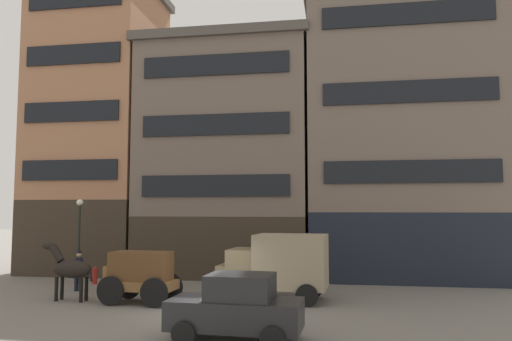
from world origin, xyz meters
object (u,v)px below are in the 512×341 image
cargo_wagon (140,273)px  pedestrian_officer (79,269)px  sedan_dark (237,307)px  draft_horse (70,268)px  fire_hydrant_curbside (95,275)px  streetlamp_curbside (79,229)px  delivery_truck_near (277,264)px

cargo_wagon → pedestrian_officer: cargo_wagon is taller
cargo_wagon → pedestrian_officer: (-3.77, 2.13, -0.17)m
cargo_wagon → sedan_dark: (4.77, -4.53, -0.23)m
draft_horse → sedan_dark: (7.72, -4.53, -0.36)m
sedan_dark → fire_hydrant_curbside: 12.32m
draft_horse → sedan_dark: 8.96m
draft_horse → cargo_wagon: bearing=-0.1°
streetlamp_curbside → draft_horse: bearing=-64.3°
sedan_dark → streetlamp_curbside: (-9.65, 8.54, 1.76)m
pedestrian_officer → streetlamp_curbside: 2.76m
streetlamp_curbside → sedan_dark: bearing=-41.5°
cargo_wagon → delivery_truck_near: size_ratio=0.67×
pedestrian_officer → draft_horse: bearing=-68.9°
cargo_wagon → fire_hydrant_curbside: (-4.02, 4.10, -0.72)m
sedan_dark → cargo_wagon: bearing=136.5°
cargo_wagon → streetlamp_curbside: 6.50m
draft_horse → pedestrian_officer: size_ratio=1.31×
delivery_truck_near → fire_hydrant_curbside: bearing=163.7°
fire_hydrant_curbside → draft_horse: bearing=-75.3°
streetlamp_curbside → fire_hydrant_curbside: size_ratio=4.96×
sedan_dark → fire_hydrant_curbside: bearing=135.6°
delivery_truck_near → pedestrian_officer: bearing=175.3°
cargo_wagon → draft_horse: (-2.95, 0.00, 0.12)m
fire_hydrant_curbside → delivery_truck_near: bearing=-16.3°
draft_horse → sedan_dark: size_ratio=0.62×
fire_hydrant_curbside → pedestrian_officer: bearing=-82.8°
streetlamp_curbside → pedestrian_officer: bearing=-59.6°
cargo_wagon → pedestrian_officer: 4.34m
cargo_wagon → pedestrian_officer: bearing=150.5°
draft_horse → fire_hydrant_curbside: (-1.07, 4.09, -0.84)m
delivery_truck_near → draft_horse: bearing=-170.3°
cargo_wagon → sedan_dark: cargo_wagon is taller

